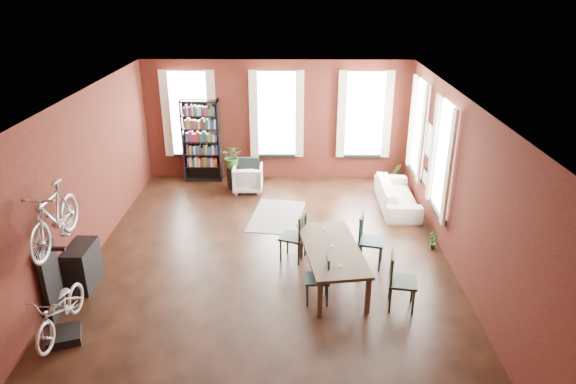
{
  "coord_description": "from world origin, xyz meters",
  "views": [
    {
      "loc": [
        0.5,
        -8.73,
        5.18
      ],
      "look_at": [
        0.36,
        0.6,
        1.22
      ],
      "focal_mm": 32.0,
      "sensor_mm": 36.0,
      "label": 1
    }
  ],
  "objects_px": {
    "dining_chair_a": "(317,279)",
    "bookshelf": "(202,141)",
    "dining_chair_d": "(371,241)",
    "cream_sofa": "(398,191)",
    "dining_chair_b": "(293,237)",
    "white_armchair": "(248,177)",
    "bike_trainer": "(64,336)",
    "bicycle_floor": "(57,290)",
    "plant_stand": "(233,178)",
    "console_table": "(83,266)",
    "dining_table": "(331,265)",
    "dining_chair_c": "(403,282)"
  },
  "relations": [
    {
      "from": "dining_chair_b",
      "to": "plant_stand",
      "type": "xyz_separation_m",
      "value": [
        -1.59,
        3.65,
        -0.22
      ]
    },
    {
      "from": "dining_chair_b",
      "to": "bicycle_floor",
      "type": "height_order",
      "value": "bicycle_floor"
    },
    {
      "from": "dining_chair_c",
      "to": "bookshelf",
      "type": "height_order",
      "value": "bookshelf"
    },
    {
      "from": "bike_trainer",
      "to": "console_table",
      "type": "xyz_separation_m",
      "value": [
        -0.25,
        1.51,
        0.33
      ]
    },
    {
      "from": "bookshelf",
      "to": "plant_stand",
      "type": "relative_size",
      "value": 4.04
    },
    {
      "from": "dining_chair_a",
      "to": "bike_trainer",
      "type": "bearing_deg",
      "value": -74.9
    },
    {
      "from": "bike_trainer",
      "to": "console_table",
      "type": "distance_m",
      "value": 1.56
    },
    {
      "from": "dining_chair_b",
      "to": "bicycle_floor",
      "type": "relative_size",
      "value": 0.67
    },
    {
      "from": "bike_trainer",
      "to": "cream_sofa",
      "type": "bearing_deg",
      "value": 39.92
    },
    {
      "from": "dining_chair_b",
      "to": "bicycle_floor",
      "type": "distance_m",
      "value": 4.28
    },
    {
      "from": "dining_table",
      "to": "bookshelf",
      "type": "height_order",
      "value": "bookshelf"
    },
    {
      "from": "plant_stand",
      "to": "bike_trainer",
      "type": "bearing_deg",
      "value": -107.27
    },
    {
      "from": "dining_chair_b",
      "to": "cream_sofa",
      "type": "distance_m",
      "value": 3.54
    },
    {
      "from": "bicycle_floor",
      "to": "bookshelf",
      "type": "bearing_deg",
      "value": 83.61
    },
    {
      "from": "dining_table",
      "to": "console_table",
      "type": "xyz_separation_m",
      "value": [
        -4.44,
        -0.16,
        0.04
      ]
    },
    {
      "from": "bookshelf",
      "to": "bicycle_floor",
      "type": "distance_m",
      "value": 6.75
    },
    {
      "from": "bike_trainer",
      "to": "bicycle_floor",
      "type": "xyz_separation_m",
      "value": [
        0.01,
        0.03,
        0.81
      ]
    },
    {
      "from": "plant_stand",
      "to": "bicycle_floor",
      "type": "relative_size",
      "value": 0.37
    },
    {
      "from": "bike_trainer",
      "to": "dining_chair_d",
      "type": "bearing_deg",
      "value": 24.79
    },
    {
      "from": "dining_chair_b",
      "to": "white_armchair",
      "type": "xyz_separation_m",
      "value": [
        -1.18,
        3.45,
        -0.11
      ]
    },
    {
      "from": "white_armchair",
      "to": "cream_sofa",
      "type": "bearing_deg",
      "value": 164.44
    },
    {
      "from": "dining_chair_a",
      "to": "white_armchair",
      "type": "distance_m",
      "value": 5.11
    },
    {
      "from": "white_armchair",
      "to": "bicycle_floor",
      "type": "distance_m",
      "value": 6.36
    },
    {
      "from": "dining_table",
      "to": "dining_chair_c",
      "type": "distance_m",
      "value": 1.36
    },
    {
      "from": "white_armchair",
      "to": "plant_stand",
      "type": "bearing_deg",
      "value": -27.11
    },
    {
      "from": "dining_chair_b",
      "to": "cream_sofa",
      "type": "xyz_separation_m",
      "value": [
        2.49,
        2.52,
        -0.09
      ]
    },
    {
      "from": "dining_chair_d",
      "to": "bicycle_floor",
      "type": "height_order",
      "value": "bicycle_floor"
    },
    {
      "from": "white_armchair",
      "to": "console_table",
      "type": "distance_m",
      "value": 5.12
    },
    {
      "from": "dining_table",
      "to": "bicycle_floor",
      "type": "xyz_separation_m",
      "value": [
        -4.18,
        -1.64,
        0.52
      ]
    },
    {
      "from": "dining_chair_b",
      "to": "white_armchair",
      "type": "distance_m",
      "value": 3.65
    },
    {
      "from": "dining_chair_a",
      "to": "bookshelf",
      "type": "relative_size",
      "value": 0.4
    },
    {
      "from": "dining_chair_b",
      "to": "console_table",
      "type": "height_order",
      "value": "dining_chair_b"
    },
    {
      "from": "dining_table",
      "to": "dining_chair_b",
      "type": "height_order",
      "value": "dining_chair_b"
    },
    {
      "from": "bicycle_floor",
      "to": "dining_chair_b",
      "type": "bearing_deg",
      "value": 37.51
    },
    {
      "from": "dining_chair_a",
      "to": "bicycle_floor",
      "type": "xyz_separation_m",
      "value": [
        -3.9,
        -1.05,
        0.44
      ]
    },
    {
      "from": "bookshelf",
      "to": "dining_chair_c",
      "type": "bearing_deg",
      "value": -53.42
    },
    {
      "from": "dining_chair_d",
      "to": "cream_sofa",
      "type": "distance_m",
      "value": 2.89
    },
    {
      "from": "dining_chair_a",
      "to": "white_armchair",
      "type": "bearing_deg",
      "value": -162.15
    },
    {
      "from": "dining_chair_d",
      "to": "cream_sofa",
      "type": "relative_size",
      "value": 0.5
    },
    {
      "from": "dining_chair_a",
      "to": "dining_chair_b",
      "type": "bearing_deg",
      "value": -163.83
    },
    {
      "from": "bookshelf",
      "to": "bicycle_floor",
      "type": "height_order",
      "value": "bookshelf"
    },
    {
      "from": "dining_chair_b",
      "to": "dining_chair_c",
      "type": "xyz_separation_m",
      "value": [
        1.82,
        -1.56,
        0.0
      ]
    },
    {
      "from": "dining_chair_a",
      "to": "dining_chair_d",
      "type": "xyz_separation_m",
      "value": [
        1.07,
        1.21,
        0.08
      ]
    },
    {
      "from": "dining_table",
      "to": "bike_trainer",
      "type": "bearing_deg",
      "value": -166.98
    },
    {
      "from": "dining_chair_a",
      "to": "console_table",
      "type": "height_order",
      "value": "dining_chair_a"
    },
    {
      "from": "dining_chair_a",
      "to": "bookshelf",
      "type": "bearing_deg",
      "value": -153.28
    },
    {
      "from": "dining_chair_d",
      "to": "plant_stand",
      "type": "height_order",
      "value": "dining_chair_d"
    },
    {
      "from": "bookshelf",
      "to": "bike_trainer",
      "type": "xyz_separation_m",
      "value": [
        -1.03,
        -6.71,
        -1.03
      ]
    },
    {
      "from": "dining_chair_a",
      "to": "cream_sofa",
      "type": "height_order",
      "value": "dining_chair_a"
    },
    {
      "from": "bike_trainer",
      "to": "bicycle_floor",
      "type": "height_order",
      "value": "bicycle_floor"
    }
  ]
}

